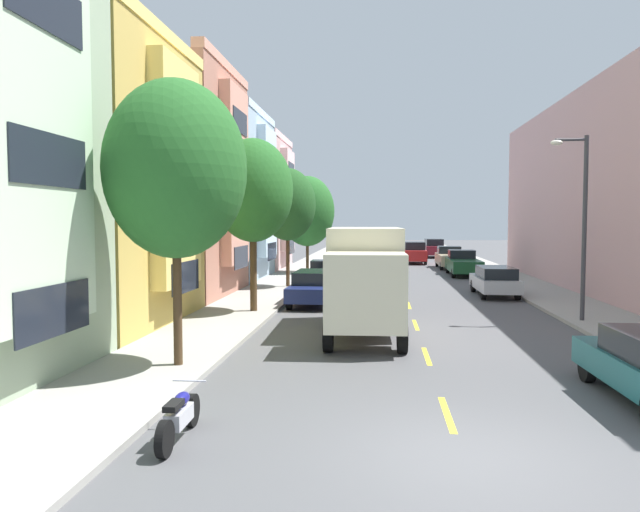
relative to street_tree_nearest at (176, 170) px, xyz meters
name	(u,v)px	position (x,y,z in m)	size (l,w,h in m)	color
ground_plane	(399,278)	(6.40, 25.18, -5.06)	(160.00, 160.00, 0.00)	#4C4C4F
sidewalk_left	(289,279)	(-0.70, 23.18, -4.99)	(3.20, 120.00, 0.14)	#99968E
sidewalk_right	(515,281)	(13.50, 23.18, -4.99)	(3.20, 120.00, 0.14)	#99968E
lane_centerline_dashes	(402,287)	(6.40, 19.68, -5.05)	(0.14, 47.20, 0.01)	yellow
townhouse_second_mustard	(24,186)	(-7.67, 5.83, -0.03)	(11.56, 8.28, 10.46)	tan
townhouse_third_terracotta	(100,186)	(-8.97, 14.31, 0.48)	(14.15, 8.28, 11.49)	#B27560
townhouse_fourth_powder_blue	(162,199)	(-8.97, 22.79, 0.12)	(14.15, 8.28, 10.75)	#9EB7CC
townhouse_fifth_rose	(203,206)	(-8.80, 31.28, -0.08)	(13.82, 8.28, 10.36)	#CC9E9E
street_tree_nearest	(176,170)	(0.00, 0.00, 0.00)	(3.54, 3.54, 7.15)	#47331E
street_tree_second	(253,191)	(0.00, 9.08, -0.07)	(3.23, 3.23, 6.95)	#47331E
street_tree_third	(288,205)	(0.00, 18.15, -0.37)	(3.11, 3.11, 6.57)	#47331E
street_tree_farthest	(307,211)	(0.00, 27.23, -0.59)	(3.84, 3.84, 6.82)	#47331E
street_lamp	(580,214)	(12.35, 8.01, -1.01)	(1.35, 0.28, 6.73)	#38383D
delivery_box_truck	(365,275)	(4.59, 5.40, -3.08)	(2.58, 7.25, 3.54)	beige
parked_wagon_navy	(313,287)	(2.08, 12.14, -4.25)	(1.91, 4.73, 1.50)	navy
parked_pickup_champagne	(450,258)	(10.75, 33.59, -4.23)	(2.01, 5.30, 1.73)	tan
parked_wagon_silver	(495,280)	(10.87, 15.94, -4.25)	(1.84, 4.71, 1.50)	#B2B5BA
parked_sedan_orange	(351,250)	(2.12, 47.96, -4.31)	(1.83, 4.51, 1.43)	orange
parked_pickup_forest	(463,264)	(10.89, 27.34, -4.23)	(2.05, 5.32, 1.73)	#194C28
parked_hatchback_black	(324,274)	(1.93, 19.39, -4.30)	(1.80, 4.02, 1.50)	black
parked_suv_sky	(346,251)	(2.00, 40.94, -4.07)	(2.09, 4.86, 1.93)	#7A9EC6
parked_suv_burgundy	(434,248)	(10.74, 47.89, -4.07)	(2.01, 4.82, 1.93)	maroon
moving_red_sedan	(414,252)	(8.20, 38.79, -4.07)	(1.95, 4.80, 1.93)	#AD1E1E
parked_motorcycle	(179,417)	(1.65, -4.70, -4.65)	(0.62, 2.05, 0.90)	black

